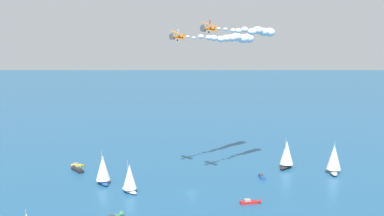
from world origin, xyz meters
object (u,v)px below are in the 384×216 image
object	(u,v)px
motorboat_offshore	(262,177)
biplane_lead	(209,28)
motorboat_far_port	(77,169)
sailboat_outer_ring_a	(334,159)
sailboat_outer_ring_c	(103,169)
biplane_wingman	(177,36)
sailboat_far_stbd	(130,178)
motorboat_ahead	(79,165)
sailboat_outer_ring_d	(287,154)
wingwalker_lead	(210,22)
motorboat_inshore	(251,202)
wingwalker_wingman	(178,31)

from	to	relation	value
motorboat_offshore	biplane_lead	xyz separation A→B (m)	(-19.17, 25.49, 58.31)
motorboat_far_port	sailboat_outer_ring_a	world-z (taller)	sailboat_outer_ring_a
sailboat_outer_ring_c	biplane_wingman	world-z (taller)	biplane_wingman
sailboat_far_stbd	motorboat_offshore	world-z (taller)	sailboat_far_stbd
sailboat_far_stbd	motorboat_ahead	xyz separation A→B (m)	(38.91, 23.17, -4.95)
sailboat_far_stbd	sailboat_outer_ring_d	bearing A→B (deg)	-70.63
wingwalker_lead	biplane_lead	bearing A→B (deg)	38.51
motorboat_inshore	biplane_wingman	size ratio (longest dim) A/B	1.06
sailboat_far_stbd	wingwalker_wingman	size ratio (longest dim) A/B	7.81
motorboat_inshore	wingwalker_wingman	xyz separation A→B (m)	(20.91, 22.55, 57.88)
motorboat_ahead	wingwalker_lead	xyz separation A→B (m)	(-48.00, -50.86, 60.45)
sailboat_outer_ring_c	wingwalker_wingman	size ratio (longest dim) A/B	8.43
sailboat_far_stbd	motorboat_ahead	bearing A→B (deg)	30.77
motorboat_far_port	wingwalker_lead	xyz separation A→B (m)	(-39.96, -50.43, 60.23)
motorboat_offshore	biplane_wingman	xyz separation A→B (m)	(-5.62, 34.70, 55.87)
sailboat_outer_ring_d	wingwalker_wingman	distance (m)	74.30
wingwalker_lead	wingwalker_wingman	world-z (taller)	wingwalker_lead
motorboat_ahead	wingwalker_wingman	xyz separation A→B (m)	(-34.45, -41.64, 57.98)
motorboat_ahead	wingwalker_lead	bearing A→B (deg)	-133.35
sailboat_outer_ring_a	wingwalker_wingman	world-z (taller)	wingwalker_wingman
motorboat_far_port	motorboat_offshore	size ratio (longest dim) A/B	1.36
sailboat_outer_ring_d	wingwalker_wingman	world-z (taller)	wingwalker_wingman
motorboat_offshore	sailboat_far_stbd	bearing A→B (deg)	101.28
motorboat_offshore	sailboat_outer_ring_d	size ratio (longest dim) A/B	0.46
motorboat_ahead	sailboat_outer_ring_d	world-z (taller)	sailboat_outer_ring_d
sailboat_outer_ring_d	sailboat_outer_ring_c	bearing A→B (deg)	99.08
motorboat_ahead	biplane_lead	world-z (taller)	biplane_lead
biplane_wingman	wingwalker_wingman	world-z (taller)	wingwalker_wingman
motorboat_far_port	wingwalker_lead	distance (m)	88.13
sailboat_outer_ring_a	motorboat_far_port	bearing A→B (deg)	80.69
motorboat_far_port	biplane_wingman	xyz separation A→B (m)	(-25.96, -40.86, 55.68)
motorboat_far_port	wingwalker_wingman	world-z (taller)	wingwalker_wingman
sailboat_outer_ring_d	biplane_lead	distance (m)	73.78
sailboat_far_stbd	biplane_lead	world-z (taller)	biplane_lead
motorboat_far_port	wingwalker_lead	size ratio (longest dim) A/B	4.81
motorboat_far_port	sailboat_outer_ring_c	distance (m)	23.73
motorboat_far_port	motorboat_ahead	xyz separation A→B (m)	(8.05, 0.43, -0.22)
biplane_lead	wingwalker_wingman	world-z (taller)	biplane_lead
motorboat_far_port	motorboat_offshore	distance (m)	78.25
motorboat_far_port	sailboat_outer_ring_d	world-z (taller)	sailboat_outer_ring_d
motorboat_inshore	sailboat_outer_ring_c	bearing A→B (deg)	61.58
biplane_wingman	wingwalker_wingman	xyz separation A→B (m)	(-0.44, -0.35, 2.08)
wingwalker_lead	biplane_wingman	xyz separation A→B (m)	(14.00, 9.57, -4.55)
motorboat_offshore	sailboat_outer_ring_c	xyz separation A→B (m)	(0.79, 63.12, 5.35)
motorboat_inshore	biplane_wingman	xyz separation A→B (m)	(21.36, 22.91, 55.80)
sailboat_outer_ring_c	wingwalker_lead	bearing A→B (deg)	-118.25
sailboat_far_stbd	motorboat_inshore	distance (m)	44.46
motorboat_offshore	sailboat_outer_ring_d	world-z (taller)	sailboat_outer_ring_d
biplane_wingman	wingwalker_wingman	size ratio (longest dim) A/B	4.47
motorboat_ahead	wingwalker_wingman	distance (m)	79.26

